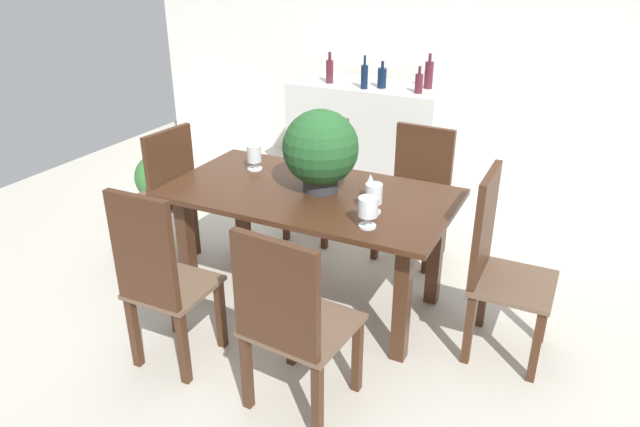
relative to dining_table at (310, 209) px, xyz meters
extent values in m
plane|color=beige|center=(0.00, 0.08, -0.64)|extent=(7.04, 7.04, 0.00)
cube|color=white|center=(0.00, 2.68, 0.66)|extent=(6.40, 0.10, 2.60)
cube|color=#422616|center=(0.00, 0.00, 0.10)|extent=(1.73, 0.93, 0.03)
cube|color=#422616|center=(-0.72, -0.32, -0.28)|extent=(0.08, 0.08, 0.73)
cube|color=#422616|center=(0.72, -0.32, -0.28)|extent=(0.08, 0.08, 0.73)
cube|color=#422616|center=(-0.72, 0.32, -0.28)|extent=(0.08, 0.08, 0.73)
cube|color=#422616|center=(0.72, 0.32, -0.28)|extent=(0.08, 0.08, 0.73)
cube|color=#422616|center=(-1.39, 0.20, -0.42)|extent=(0.05, 0.05, 0.43)
cube|color=#422616|center=(-1.43, -0.17, -0.42)|extent=(0.05, 0.05, 0.43)
cube|color=#422616|center=(-1.05, 0.17, -0.42)|extent=(0.05, 0.05, 0.43)
cube|color=#422616|center=(-1.08, -0.20, -0.42)|extent=(0.05, 0.05, 0.43)
cube|color=brown|center=(-1.24, 0.00, -0.19)|extent=(0.46, 0.49, 0.03)
cube|color=#422616|center=(-1.05, -0.02, 0.09)|extent=(0.08, 0.42, 0.55)
cube|color=#422616|center=(-0.23, -0.67, -0.42)|extent=(0.04, 0.04, 0.43)
cube|color=#422616|center=(-0.55, -0.67, -0.42)|extent=(0.04, 0.04, 0.43)
cube|color=#422616|center=(-0.22, -1.01, -0.42)|extent=(0.04, 0.04, 0.43)
cube|color=#422616|center=(-0.55, -1.01, -0.42)|extent=(0.04, 0.04, 0.43)
cube|color=brown|center=(-0.39, -0.84, -0.19)|extent=(0.41, 0.42, 0.03)
cube|color=#422616|center=(-0.39, -1.03, 0.11)|extent=(0.37, 0.05, 0.59)
cube|color=#422616|center=(1.41, -0.19, -0.42)|extent=(0.04, 0.04, 0.43)
cube|color=#422616|center=(1.41, 0.19, -0.42)|extent=(0.04, 0.04, 0.43)
cube|color=#422616|center=(1.06, -0.19, -0.42)|extent=(0.04, 0.04, 0.43)
cube|color=#422616|center=(1.06, 0.19, -0.42)|extent=(0.04, 0.04, 0.43)
cube|color=brown|center=(1.24, 0.00, -0.19)|extent=(0.43, 0.46, 0.03)
cube|color=#422616|center=(1.05, 0.00, 0.12)|extent=(0.04, 0.42, 0.60)
cube|color=#422616|center=(0.61, -0.67, -0.42)|extent=(0.05, 0.05, 0.43)
cube|color=#422616|center=(0.20, -0.63, -0.42)|extent=(0.05, 0.05, 0.43)
cube|color=#422616|center=(0.57, -1.05, -0.42)|extent=(0.05, 0.05, 0.43)
cube|color=#422616|center=(0.17, -1.02, -0.42)|extent=(0.05, 0.05, 0.43)
cube|color=brown|center=(0.39, -0.84, -0.19)|extent=(0.52, 0.50, 0.03)
cube|color=#422616|center=(0.37, -1.05, 0.09)|extent=(0.44, 0.08, 0.54)
cube|color=#422616|center=(0.18, 0.68, -0.42)|extent=(0.05, 0.05, 0.43)
cube|color=#422616|center=(0.58, 0.66, -0.42)|extent=(0.05, 0.05, 0.43)
cube|color=#422616|center=(0.20, 1.03, -0.42)|extent=(0.05, 0.05, 0.43)
cube|color=#422616|center=(0.60, 1.00, -0.42)|extent=(0.05, 0.05, 0.43)
cube|color=brown|center=(0.39, 0.84, -0.19)|extent=(0.50, 0.45, 0.03)
cube|color=#422616|center=(0.40, 1.03, 0.06)|extent=(0.43, 0.07, 0.49)
cube|color=#422616|center=(-0.56, 0.67, -0.42)|extent=(0.04, 0.04, 0.43)
cube|color=#422616|center=(-0.22, 0.67, -0.42)|extent=(0.04, 0.04, 0.43)
cube|color=#422616|center=(-0.55, 1.01, -0.42)|extent=(0.04, 0.04, 0.43)
cube|color=#422616|center=(-0.22, 1.01, -0.42)|extent=(0.04, 0.04, 0.43)
cube|color=brown|center=(-0.39, 0.84, -0.19)|extent=(0.41, 0.41, 0.03)
cube|color=#422616|center=(-0.39, 1.03, 0.05)|extent=(0.37, 0.04, 0.46)
cylinder|color=#333338|center=(0.05, 0.04, 0.17)|extent=(0.21, 0.21, 0.10)
sphere|color=#235628|center=(0.05, 0.04, 0.39)|extent=(0.45, 0.45, 0.45)
sphere|color=silver|center=(-0.03, -0.10, 0.44)|extent=(0.06, 0.06, 0.06)
sphere|color=silver|center=(0.22, -0.01, 0.47)|extent=(0.05, 0.05, 0.05)
sphere|color=silver|center=(-0.07, -0.01, 0.37)|extent=(0.05, 0.05, 0.05)
cylinder|color=silver|center=(-0.50, 0.17, 0.12)|extent=(0.10, 0.10, 0.01)
cylinder|color=silver|center=(-0.50, 0.17, 0.15)|extent=(0.02, 0.02, 0.04)
cylinder|color=silver|center=(-0.50, 0.17, 0.23)|extent=(0.09, 0.09, 0.11)
cylinder|color=silver|center=(0.50, -0.30, 0.12)|extent=(0.09, 0.09, 0.01)
cylinder|color=silver|center=(0.50, -0.30, 0.16)|extent=(0.03, 0.03, 0.05)
cylinder|color=silver|center=(0.50, -0.30, 0.23)|extent=(0.11, 0.11, 0.10)
cylinder|color=silver|center=(0.46, -0.12, 0.12)|extent=(0.09, 0.09, 0.01)
cylinder|color=silver|center=(0.46, -0.12, 0.15)|extent=(0.03, 0.03, 0.05)
cylinder|color=silver|center=(0.46, -0.12, 0.23)|extent=(0.09, 0.09, 0.11)
cylinder|color=silver|center=(0.37, 0.05, 0.12)|extent=(0.06, 0.06, 0.00)
cylinder|color=silver|center=(0.37, 0.05, 0.16)|extent=(0.01, 0.01, 0.08)
cone|color=silver|center=(0.37, 0.05, 0.24)|extent=(0.06, 0.06, 0.07)
cube|color=silver|center=(-0.47, 2.12, -0.17)|extent=(1.42, 0.63, 0.95)
cylinder|color=#511E28|center=(0.04, 1.98, 0.39)|extent=(0.07, 0.07, 0.16)
cylinder|color=#511E28|center=(0.04, 1.98, 0.50)|extent=(0.02, 0.02, 0.07)
cylinder|color=#511E28|center=(0.06, 2.19, 0.42)|extent=(0.08, 0.08, 0.23)
cylinder|color=#511E28|center=(0.06, 2.19, 0.58)|extent=(0.03, 0.03, 0.07)
cylinder|color=#511E28|center=(-0.82, 2.01, 0.41)|extent=(0.07, 0.07, 0.21)
cylinder|color=#511E28|center=(-0.82, 2.01, 0.55)|extent=(0.03, 0.03, 0.07)
cylinder|color=#0F1E38|center=(-0.44, 1.93, 0.41)|extent=(0.06, 0.06, 0.21)
cylinder|color=#0F1E38|center=(-0.44, 1.93, 0.55)|extent=(0.02, 0.02, 0.08)
cylinder|color=#0F1E38|center=(-0.31, 2.03, 0.39)|extent=(0.08, 0.08, 0.18)
cylinder|color=#0F1E38|center=(-0.31, 2.03, 0.51)|extent=(0.03, 0.03, 0.06)
cylinder|color=#9E9384|center=(-1.84, 0.69, -0.57)|extent=(0.29, 0.29, 0.15)
ellipsoid|color=#387538|center=(-1.84, 0.69, -0.35)|extent=(0.36, 0.36, 0.40)
camera|label=1|loc=(1.49, -2.90, 1.48)|focal=32.83mm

